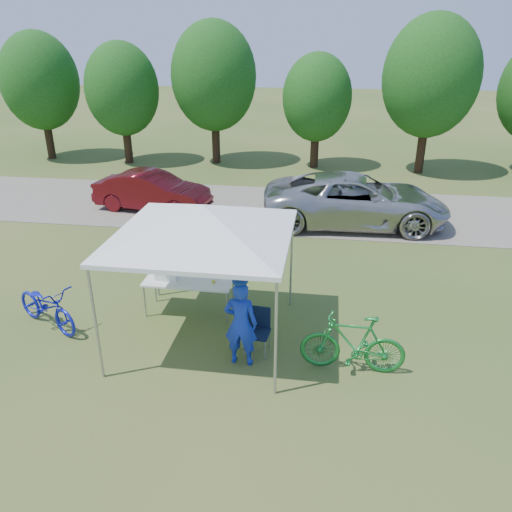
{
  "coord_description": "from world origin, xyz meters",
  "views": [
    {
      "loc": [
        2.16,
        -8.11,
        5.46
      ],
      "look_at": [
        0.67,
        2.0,
        0.9
      ],
      "focal_mm": 35.0,
      "sensor_mm": 36.0,
      "label": 1
    }
  ],
  "objects_px": {
    "bike_blue": "(47,306)",
    "minivan": "(355,200)",
    "cooler": "(167,271)",
    "cyclist": "(241,324)",
    "folding_chair": "(258,326)",
    "bike_green": "(353,343)",
    "sedan": "(152,191)",
    "folding_table": "(189,282)"
  },
  "relations": [
    {
      "from": "bike_blue",
      "to": "sedan",
      "type": "height_order",
      "value": "sedan"
    },
    {
      "from": "minivan",
      "to": "bike_blue",
      "type": "bearing_deg",
      "value": 135.04
    },
    {
      "from": "folding_chair",
      "to": "bike_green",
      "type": "relative_size",
      "value": 0.47
    },
    {
      "from": "sedan",
      "to": "cyclist",
      "type": "bearing_deg",
      "value": -143.52
    },
    {
      "from": "bike_blue",
      "to": "bike_green",
      "type": "bearing_deg",
      "value": -67.7
    },
    {
      "from": "folding_chair",
      "to": "cyclist",
      "type": "xyz_separation_m",
      "value": [
        -0.24,
        -0.45,
        0.31
      ]
    },
    {
      "from": "folding_table",
      "to": "cyclist",
      "type": "distance_m",
      "value": 2.13
    },
    {
      "from": "cyclist",
      "to": "bike_blue",
      "type": "height_order",
      "value": "cyclist"
    },
    {
      "from": "cyclist",
      "to": "sedan",
      "type": "relative_size",
      "value": 0.42
    },
    {
      "from": "bike_green",
      "to": "cooler",
      "type": "bearing_deg",
      "value": -111.0
    },
    {
      "from": "folding_chair",
      "to": "cyclist",
      "type": "relative_size",
      "value": 0.53
    },
    {
      "from": "sedan",
      "to": "minivan",
      "type": "bearing_deg",
      "value": -86.24
    },
    {
      "from": "folding_chair",
      "to": "cooler",
      "type": "relative_size",
      "value": 1.78
    },
    {
      "from": "sedan",
      "to": "folding_table",
      "type": "bearing_deg",
      "value": -147.09
    },
    {
      "from": "bike_green",
      "to": "sedan",
      "type": "distance_m",
      "value": 10.21
    },
    {
      "from": "bike_blue",
      "to": "minivan",
      "type": "bearing_deg",
      "value": -14.65
    },
    {
      "from": "bike_green",
      "to": "minivan",
      "type": "xyz_separation_m",
      "value": [
        0.28,
        7.52,
        0.25
      ]
    },
    {
      "from": "folding_chair",
      "to": "bike_green",
      "type": "height_order",
      "value": "bike_green"
    },
    {
      "from": "bike_green",
      "to": "sedan",
      "type": "xyz_separation_m",
      "value": [
        -6.38,
        7.97,
        0.11
      ]
    },
    {
      "from": "folding_table",
      "to": "minivan",
      "type": "distance_m",
      "value": 6.99
    },
    {
      "from": "cyclist",
      "to": "sedan",
      "type": "distance_m",
      "value": 9.18
    },
    {
      "from": "folding_chair",
      "to": "sedan",
      "type": "height_order",
      "value": "sedan"
    },
    {
      "from": "folding_table",
      "to": "bike_blue",
      "type": "xyz_separation_m",
      "value": [
        -2.68,
        -0.99,
        -0.24
      ]
    },
    {
      "from": "folding_chair",
      "to": "cooler",
      "type": "bearing_deg",
      "value": 156.14
    },
    {
      "from": "folding_table",
      "to": "cooler",
      "type": "bearing_deg",
      "value": -180.0
    },
    {
      "from": "folding_table",
      "to": "cooler",
      "type": "relative_size",
      "value": 3.86
    },
    {
      "from": "folding_table",
      "to": "cyclist",
      "type": "bearing_deg",
      "value": -49.18
    },
    {
      "from": "cooler",
      "to": "cyclist",
      "type": "xyz_separation_m",
      "value": [
        1.85,
        -1.61,
        -0.12
      ]
    },
    {
      "from": "minivan",
      "to": "sedan",
      "type": "relative_size",
      "value": 1.45
    },
    {
      "from": "cyclist",
      "to": "folding_table",
      "type": "bearing_deg",
      "value": -46.13
    },
    {
      "from": "folding_table",
      "to": "folding_chair",
      "type": "bearing_deg",
      "value": -35.41
    },
    {
      "from": "folding_table",
      "to": "sedan",
      "type": "distance_m",
      "value": 7.11
    },
    {
      "from": "cooler",
      "to": "sedan",
      "type": "height_order",
      "value": "sedan"
    },
    {
      "from": "cooler",
      "to": "cyclist",
      "type": "relative_size",
      "value": 0.3
    },
    {
      "from": "cyclist",
      "to": "sedan",
      "type": "bearing_deg",
      "value": -58.13
    },
    {
      "from": "folding_table",
      "to": "cyclist",
      "type": "relative_size",
      "value": 1.14
    },
    {
      "from": "cyclist",
      "to": "cooler",
      "type": "bearing_deg",
      "value": -38.05
    },
    {
      "from": "cyclist",
      "to": "bike_green",
      "type": "bearing_deg",
      "value": -174.9
    },
    {
      "from": "cooler",
      "to": "minivan",
      "type": "bearing_deg",
      "value": 55.62
    },
    {
      "from": "cyclist",
      "to": "bike_blue",
      "type": "xyz_separation_m",
      "value": [
        -4.07,
        0.62,
        -0.34
      ]
    },
    {
      "from": "cooler",
      "to": "bike_blue",
      "type": "bearing_deg",
      "value": -156.04
    },
    {
      "from": "folding_table",
      "to": "minivan",
      "type": "bearing_deg",
      "value": 58.7
    }
  ]
}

